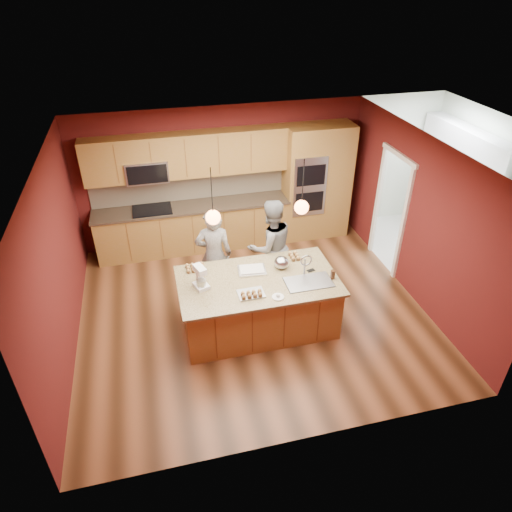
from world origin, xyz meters
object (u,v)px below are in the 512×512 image
object	(u,v)px
stand_mixer	(201,278)
mixing_bowl	(281,263)
island	(259,302)
person_right	(270,247)
person_left	(214,255)

from	to	relation	value
stand_mixer	mixing_bowl	xyz separation A→B (m)	(1.27, 0.19, -0.05)
island	stand_mixer	xyz separation A→B (m)	(-0.86, 0.04, 0.57)
island	stand_mixer	bearing A→B (deg)	177.36
island	person_right	size ratio (longest dim) A/B	1.41
person_left	stand_mixer	distance (m)	0.96
person_left	mixing_bowl	bearing A→B (deg)	151.59
person_left	stand_mixer	bearing A→B (deg)	77.28
person_right	mixing_bowl	distance (m)	0.70
island	person_right	bearing A→B (deg)	65.02
island	person_left	size ratio (longest dim) A/B	1.45
island	mixing_bowl	world-z (taller)	island
person_right	island	bearing A→B (deg)	52.90
person_left	stand_mixer	size ratio (longest dim) A/B	4.75
island	stand_mixer	distance (m)	1.03
stand_mixer	island	bearing A→B (deg)	-21.42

